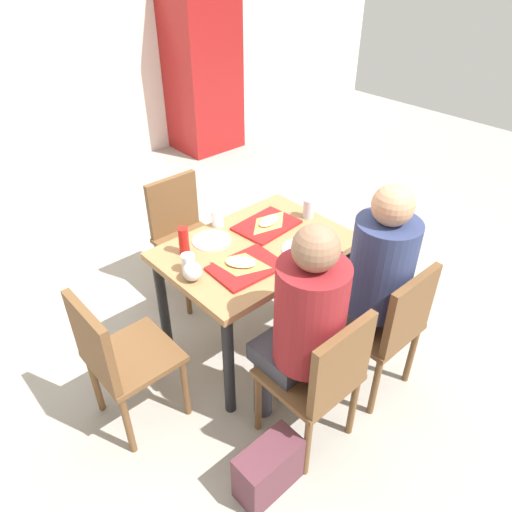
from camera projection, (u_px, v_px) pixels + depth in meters
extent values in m
cube|color=#9E998E|center=(256.00, 340.00, 3.08)|extent=(10.00, 10.00, 0.02)
cube|color=silver|center=(16.00, 35.00, 4.23)|extent=(10.00, 0.10, 2.80)
cube|color=#9E7247|center=(256.00, 248.00, 2.67)|extent=(1.05, 0.73, 0.04)
cylinder|color=black|center=(229.00, 366.00, 2.44)|extent=(0.06, 0.06, 0.69)
cylinder|color=black|center=(344.00, 289.00, 2.95)|extent=(0.06, 0.06, 0.69)
cylinder|color=black|center=(163.00, 307.00, 2.81)|extent=(0.06, 0.06, 0.69)
cylinder|color=black|center=(276.00, 249.00, 3.32)|extent=(0.06, 0.06, 0.69)
cube|color=brown|center=(308.00, 375.00, 2.28)|extent=(0.40, 0.40, 0.03)
cube|color=brown|center=(342.00, 365.00, 2.05)|extent=(0.38, 0.04, 0.40)
cylinder|color=brown|center=(258.00, 402.00, 2.42)|extent=(0.04, 0.04, 0.41)
cylinder|color=brown|center=(304.00, 368.00, 2.61)|extent=(0.04, 0.04, 0.41)
cylinder|color=brown|center=(307.00, 447.00, 2.21)|extent=(0.04, 0.04, 0.41)
cylinder|color=brown|center=(353.00, 406.00, 2.40)|extent=(0.04, 0.04, 0.41)
cube|color=brown|center=(374.00, 324.00, 2.57)|extent=(0.40, 0.40, 0.03)
cube|color=brown|center=(410.00, 311.00, 2.34)|extent=(0.38, 0.04, 0.40)
cylinder|color=brown|center=(326.00, 351.00, 2.71)|extent=(0.04, 0.04, 0.41)
cylinder|color=brown|center=(363.00, 324.00, 2.89)|extent=(0.04, 0.04, 0.41)
cylinder|color=brown|center=(375.00, 387.00, 2.50)|extent=(0.04, 0.04, 0.41)
cylinder|color=brown|center=(411.00, 355.00, 2.69)|extent=(0.04, 0.04, 0.41)
cube|color=brown|center=(191.00, 242.00, 3.24)|extent=(0.40, 0.40, 0.03)
cube|color=brown|center=(173.00, 205.00, 3.22)|extent=(0.38, 0.04, 0.40)
cylinder|color=brown|center=(227.00, 269.00, 3.35)|extent=(0.04, 0.04, 0.41)
cylinder|color=brown|center=(187.00, 289.00, 3.17)|extent=(0.04, 0.04, 0.41)
cylinder|color=brown|center=(198.00, 249.00, 3.56)|extent=(0.04, 0.04, 0.41)
cylinder|color=brown|center=(160.00, 267.00, 3.38)|extent=(0.04, 0.04, 0.41)
cube|color=brown|center=(134.00, 356.00, 2.38)|extent=(0.40, 0.40, 0.03)
cube|color=brown|center=(92.00, 343.00, 2.16)|extent=(0.04, 0.38, 0.40)
cylinder|color=brown|center=(151.00, 352.00, 2.70)|extent=(0.04, 0.04, 0.41)
cylinder|color=brown|center=(185.00, 387.00, 2.50)|extent=(0.04, 0.04, 0.41)
cylinder|color=brown|center=(96.00, 384.00, 2.52)|extent=(0.04, 0.04, 0.41)
cylinder|color=brown|center=(128.00, 425.00, 2.31)|extent=(0.04, 0.04, 0.41)
cylinder|color=#383842|center=(263.00, 384.00, 2.50)|extent=(0.10, 0.10, 0.44)
cylinder|color=#383842|center=(285.00, 368.00, 2.58)|extent=(0.10, 0.10, 0.44)
cube|color=#383842|center=(289.00, 350.00, 2.32)|extent=(0.32, 0.28, 0.10)
cylinder|color=maroon|center=(310.00, 314.00, 2.08)|extent=(0.32, 0.32, 0.52)
sphere|color=#8C664C|center=(316.00, 248.00, 1.88)|extent=(0.20, 0.20, 0.20)
cylinder|color=#383842|center=(329.00, 336.00, 2.78)|extent=(0.10, 0.10, 0.44)
cylinder|color=#383842|center=(346.00, 324.00, 2.87)|extent=(0.10, 0.10, 0.44)
cube|color=#383842|center=(356.00, 304.00, 2.61)|extent=(0.32, 0.28, 0.10)
cylinder|color=navy|center=(381.00, 267.00, 2.37)|extent=(0.32, 0.32, 0.52)
sphere|color=tan|center=(393.00, 205.00, 2.17)|extent=(0.20, 0.20, 0.20)
cube|color=red|center=(246.00, 267.00, 2.48)|extent=(0.37, 0.28, 0.02)
cube|color=red|center=(267.00, 225.00, 2.82)|extent=(0.38, 0.29, 0.02)
cylinder|color=white|center=(212.00, 240.00, 2.69)|extent=(0.22, 0.22, 0.01)
cylinder|color=white|center=(301.00, 249.00, 2.62)|extent=(0.22, 0.22, 0.01)
pyramid|color=#C68C47|center=(241.00, 263.00, 2.48)|extent=(0.26, 0.28, 0.01)
ellipsoid|color=#D8C67F|center=(241.00, 262.00, 2.47)|extent=(0.18, 0.20, 0.01)
pyramid|color=tan|center=(269.00, 222.00, 2.83)|extent=(0.26, 0.18, 0.01)
ellipsoid|color=#D8C67F|center=(269.00, 220.00, 2.82)|extent=(0.18, 0.13, 0.01)
cylinder|color=white|center=(218.00, 218.00, 2.81)|extent=(0.07, 0.07, 0.10)
cylinder|color=white|center=(300.00, 260.00, 2.45)|extent=(0.07, 0.07, 0.10)
cylinder|color=white|center=(188.00, 263.00, 2.43)|extent=(0.07, 0.07, 0.10)
cylinder|color=#B7BCC6|center=(308.00, 209.00, 2.88)|extent=(0.07, 0.07, 0.12)
cylinder|color=red|center=(184.00, 241.00, 2.55)|extent=(0.06, 0.06, 0.16)
sphere|color=silver|center=(192.00, 271.00, 2.37)|extent=(0.10, 0.10, 0.10)
cube|color=#592D38|center=(268.00, 468.00, 2.19)|extent=(0.32, 0.16, 0.28)
cube|color=maroon|center=(202.00, 64.00, 5.24)|extent=(0.70, 0.60, 1.90)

